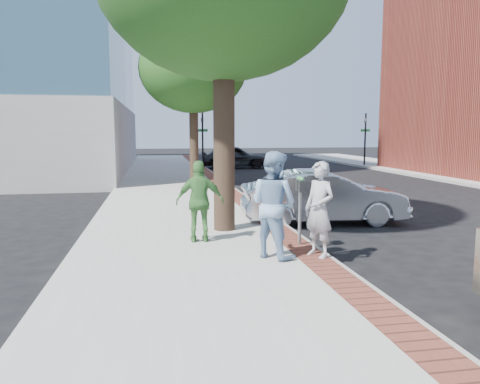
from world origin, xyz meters
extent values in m
plane|color=black|center=(0.00, 0.00, 0.00)|extent=(120.00, 120.00, 0.00)
cube|color=#9E9991|center=(-1.50, 8.00, 0.07)|extent=(5.00, 60.00, 0.15)
cube|color=brown|center=(0.70, 8.00, 0.15)|extent=(0.60, 60.00, 0.01)
cube|color=gray|center=(1.05, 8.00, 0.07)|extent=(0.10, 60.00, 0.15)
cylinder|color=black|center=(0.90, 22.00, 1.90)|extent=(0.12, 0.12, 3.80)
imported|color=black|center=(0.90, 22.00, 3.00)|extent=(0.18, 0.15, 0.90)
cube|color=#1E7238|center=(0.90, 22.00, 2.60)|extent=(0.70, 0.03, 0.18)
cylinder|color=black|center=(12.50, 22.00, 1.90)|extent=(0.12, 0.12, 3.80)
imported|color=black|center=(12.50, 22.00, 3.00)|extent=(0.18, 0.15, 0.90)
cube|color=#1E7238|center=(12.50, 22.00, 2.60)|extent=(0.70, 0.03, 0.18)
cylinder|color=black|center=(-0.60, 1.90, 2.35)|extent=(0.52, 0.52, 4.40)
cylinder|color=black|center=(-0.50, 12.00, 2.08)|extent=(0.40, 0.40, 3.85)
ellipsoid|color=#174313|center=(-0.50, 12.00, 5.32)|extent=(4.80, 4.80, 3.94)
cylinder|color=gray|center=(0.75, 0.03, 0.72)|extent=(0.07, 0.07, 1.15)
cube|color=#2D3030|center=(0.75, -0.06, 1.42)|extent=(0.12, 0.14, 0.24)
cube|color=#2D3030|center=(0.75, 0.12, 1.42)|extent=(0.12, 0.14, 0.24)
sphere|color=#3F8C4C|center=(0.75, -0.06, 1.57)|extent=(0.11, 0.11, 0.11)
sphere|color=#3F8C4C|center=(0.75, 0.12, 1.57)|extent=(0.11, 0.11, 0.11)
imported|color=#9FA0A4|center=(0.82, -0.93, 1.07)|extent=(0.70, 0.80, 1.85)
imported|color=#80A3C6|center=(-0.04, -0.77, 1.17)|extent=(1.22, 1.26, 2.04)
imported|color=#45843C|center=(-1.31, 0.72, 1.04)|extent=(1.07, 0.50, 1.78)
imported|color=#BABCC2|center=(2.33, 2.90, 0.74)|extent=(4.61, 1.93, 1.48)
imported|color=black|center=(3.13, 22.64, 0.80)|extent=(4.81, 2.28, 1.59)
camera|label=1|loc=(-2.25, -9.35, 2.57)|focal=35.00mm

